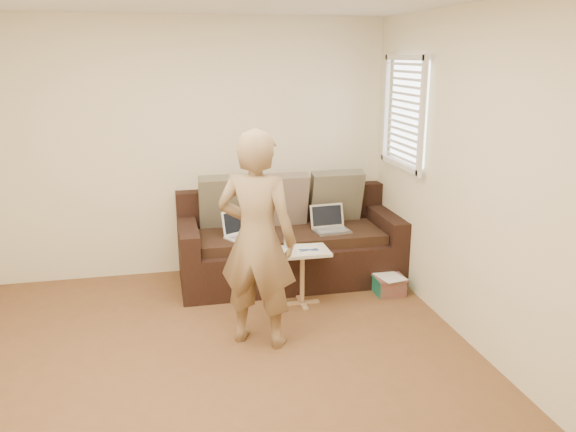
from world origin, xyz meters
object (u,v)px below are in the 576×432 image
(sofa, at_px, (290,239))
(side_table, at_px, (302,277))
(laptop_white, at_px, (246,238))
(laptop_silver, at_px, (332,232))
(person, at_px, (257,240))
(striped_box, at_px, (389,285))
(drinking_glass, at_px, (288,241))

(sofa, xyz_separation_m, side_table, (-0.02, -0.62, -0.16))
(laptop_white, xyz_separation_m, side_table, (0.44, -0.49, -0.26))
(side_table, bearing_deg, laptop_silver, 49.06)
(person, relative_size, striped_box, 5.99)
(drinking_glass, distance_m, striped_box, 1.10)
(sofa, distance_m, side_table, 0.65)
(side_table, height_order, drinking_glass, drinking_glass)
(striped_box, bearing_deg, laptop_silver, 135.34)
(sofa, relative_size, laptop_silver, 6.22)
(laptop_silver, bearing_deg, person, -134.96)
(drinking_glass, bearing_deg, striped_box, -3.25)
(drinking_glass, bearing_deg, person, -118.84)
(laptop_white, relative_size, side_table, 0.68)
(side_table, bearing_deg, person, -129.44)
(person, xyz_separation_m, drinking_glass, (0.40, 0.74, -0.27))
(laptop_silver, height_order, laptop_white, laptop_white)
(laptop_silver, xyz_separation_m, person, (-0.94, -1.12, 0.34))
(laptop_white, relative_size, person, 0.21)
(side_table, relative_size, drinking_glass, 4.38)
(sofa, bearing_deg, person, -113.30)
(side_table, xyz_separation_m, striped_box, (0.87, 0.05, -0.17))
(person, bearing_deg, side_table, -100.56)
(side_table, distance_m, striped_box, 0.89)
(sofa, xyz_separation_m, drinking_glass, (-0.14, -0.52, 0.16))
(sofa, height_order, striped_box, sofa)
(laptop_silver, distance_m, person, 1.50)
(laptop_silver, distance_m, striped_box, 0.76)
(person, xyz_separation_m, striped_box, (1.39, 0.68, -0.77))
(laptop_silver, relative_size, person, 0.21)
(side_table, distance_m, drinking_glass, 0.36)
(side_table, relative_size, striped_box, 1.83)
(laptop_white, xyz_separation_m, person, (-0.08, -1.12, 0.34))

